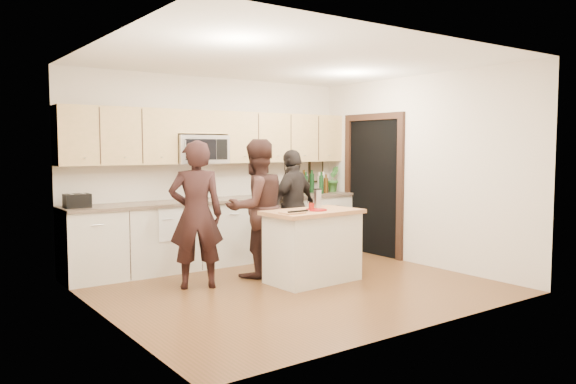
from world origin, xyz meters
TOP-DOWN VIEW (x-y plane):
  - floor at (0.00, 0.00)m, footprint 4.50×4.50m
  - room_shell at (0.00, 0.00)m, footprint 4.52×4.02m
  - back_cabinetry at (0.00, 1.69)m, footprint 4.50×0.66m
  - upper_cabinetry at (0.03, 1.83)m, footprint 4.50×0.33m
  - microwave at (-0.31, 1.80)m, footprint 0.76×0.41m
  - doorway at (2.23, 0.90)m, footprint 0.06×1.25m
  - framed_picture at (1.95, 1.98)m, footprint 0.30×0.03m
  - dish_towel at (-0.95, 1.50)m, footprint 0.34×0.60m
  - island at (0.35, 0.04)m, footprint 1.23×0.76m
  - red_plate at (0.36, -0.01)m, footprint 0.27×0.27m
  - box_grater at (0.49, 0.12)m, footprint 0.09×0.06m
  - drink_glass at (0.32, 0.03)m, footprint 0.07×0.07m
  - cutting_board at (-0.07, -0.10)m, footprint 0.27×0.22m
  - tongs at (-0.02, -0.15)m, footprint 0.30×0.04m
  - knife at (0.09, -0.10)m, footprint 0.19×0.03m
  - toaster at (-2.05, 1.67)m, footprint 0.30×0.22m
  - bottle_cluster at (1.73, 1.72)m, footprint 0.46×0.34m
  - orchid at (2.10, 1.72)m, footprint 0.30×0.30m
  - woman_left at (-0.97, 0.61)m, footprint 0.76×0.64m
  - woman_center at (-0.07, 0.69)m, footprint 0.88×0.70m
  - woman_right at (0.85, 1.13)m, footprint 1.04×0.70m

SIDE VIEW (x-z plane):
  - floor at x=0.00m, z-range 0.00..0.00m
  - island at x=0.35m, z-range 0.00..0.90m
  - back_cabinetry at x=0.00m, z-range 0.00..0.94m
  - dish_towel at x=-0.95m, z-range 0.56..1.04m
  - woman_right at x=0.85m, z-range 0.00..1.65m
  - woman_left at x=-0.97m, z-range 0.00..1.76m
  - woman_center at x=-0.07m, z-range 0.00..1.78m
  - red_plate at x=0.36m, z-range 0.90..0.92m
  - cutting_board at x=-0.07m, z-range 0.90..0.92m
  - knife at x=0.09m, z-range 0.92..0.93m
  - tongs at x=-0.02m, z-range 0.92..0.94m
  - drink_glass at x=0.32m, z-range 0.90..0.99m
  - toaster at x=-2.05m, z-range 0.94..1.11m
  - box_grater at x=0.49m, z-range 0.92..1.16m
  - bottle_cluster at x=1.73m, z-range 0.93..1.30m
  - orchid at x=2.10m, z-range 0.94..1.36m
  - doorway at x=2.23m, z-range 0.06..2.26m
  - framed_picture at x=1.95m, z-range 1.09..1.47m
  - microwave at x=-0.31m, z-range 1.45..1.85m
  - room_shell at x=0.00m, z-range 0.38..3.09m
  - upper_cabinetry at x=0.03m, z-range 1.47..2.22m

